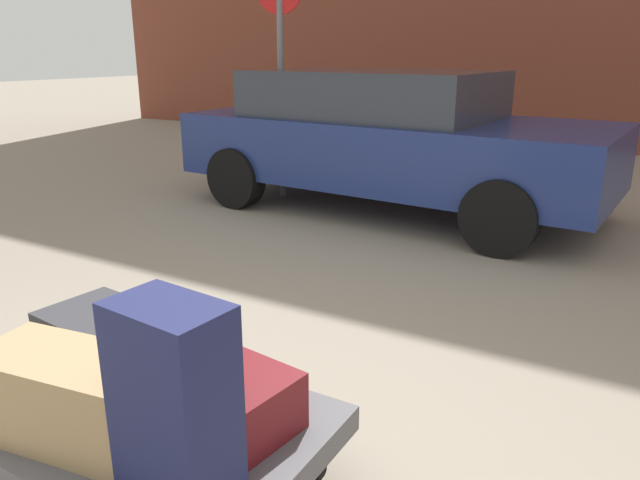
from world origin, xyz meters
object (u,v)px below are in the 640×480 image
(suitcase_navy_front_left, at_px, (174,402))
(luggage_cart, at_px, (156,435))
(parked_car, at_px, (388,137))
(suitcase_maroon_stacked_top, at_px, (221,400))
(no_parking_sign, at_px, (281,59))
(duffel_bag_tan_rear_left, at_px, (73,397))
(duffel_bag_charcoal_rear_right, at_px, (122,354))

(suitcase_navy_front_left, bearing_deg, luggage_cart, 151.24)
(suitcase_navy_front_left, bearing_deg, parked_car, 111.69)
(suitcase_maroon_stacked_top, distance_m, no_parking_sign, 5.09)
(suitcase_maroon_stacked_top, distance_m, parked_car, 4.53)
(suitcase_maroon_stacked_top, xyz_separation_m, parked_car, (-1.29, 4.33, 0.31))
(duffel_bag_tan_rear_left, bearing_deg, suitcase_maroon_stacked_top, 28.70)
(suitcase_maroon_stacked_top, height_order, duffel_bag_charcoal_rear_right, duffel_bag_charcoal_rear_right)
(parked_car, distance_m, no_parking_sign, 1.49)
(suitcase_maroon_stacked_top, height_order, parked_car, parked_car)
(suitcase_navy_front_left, xyz_separation_m, no_parking_sign, (-2.66, 4.58, 0.88))
(luggage_cart, relative_size, parked_car, 0.28)
(parked_car, bearing_deg, luggage_cart, -76.64)
(no_parking_sign, bearing_deg, parked_car, 2.86)
(luggage_cart, height_order, duffel_bag_charcoal_rear_right, duffel_bag_charcoal_rear_right)
(luggage_cart, height_order, no_parking_sign, no_parking_sign)
(suitcase_maroon_stacked_top, relative_size, duffel_bag_charcoal_rear_right, 0.73)
(luggage_cart, bearing_deg, parked_car, 103.36)
(parked_car, bearing_deg, duffel_bag_charcoal_rear_right, -79.53)
(duffel_bag_tan_rear_left, height_order, suitcase_navy_front_left, suitcase_navy_front_left)
(suitcase_maroon_stacked_top, xyz_separation_m, duffel_bag_charcoal_rear_right, (-0.49, 0.01, 0.04))
(suitcase_maroon_stacked_top, relative_size, parked_car, 0.11)
(suitcase_navy_front_left, distance_m, parked_car, 4.85)
(duffel_bag_tan_rear_left, distance_m, no_parking_sign, 5.16)
(duffel_bag_tan_rear_left, xyz_separation_m, no_parking_sign, (-2.17, 4.56, 1.03))
(luggage_cart, bearing_deg, no_parking_sign, 118.08)
(duffel_bag_tan_rear_left, xyz_separation_m, duffel_bag_charcoal_rear_right, (-0.10, 0.30, -0.01))
(duffel_bag_tan_rear_left, relative_size, parked_car, 0.15)
(suitcase_maroon_stacked_top, bearing_deg, parked_car, 114.27)
(luggage_cart, distance_m, no_parking_sign, 5.09)
(parked_car, xyz_separation_m, no_parking_sign, (-1.27, -0.06, 0.77))
(suitcase_navy_front_left, xyz_separation_m, parked_car, (-1.39, 4.64, 0.11))
(suitcase_navy_front_left, distance_m, no_parking_sign, 5.37)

